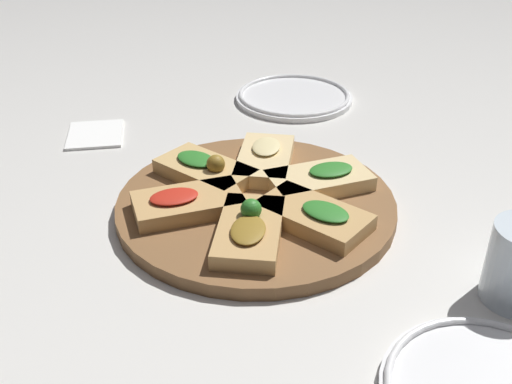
{
  "coord_description": "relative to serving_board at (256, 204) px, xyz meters",
  "views": [
    {
      "loc": [
        0.71,
        0.06,
        0.45
      ],
      "look_at": [
        0.0,
        0.0,
        0.03
      ],
      "focal_mm": 42.0,
      "sensor_mm": 36.0,
      "label": 1
    }
  ],
  "objects": [
    {
      "name": "serving_board",
      "position": [
        0.0,
        0.0,
        0.0
      ],
      "size": [
        0.39,
        0.39,
        0.02
      ],
      "primitive_type": "cylinder",
      "color": "brown",
      "rests_on": "ground_plane"
    },
    {
      "name": "focaccia_slice_0",
      "position": [
        -0.04,
        0.09,
        0.02
      ],
      "size": [
        0.13,
        0.16,
        0.03
      ],
      "color": "#E5C689",
      "rests_on": "serving_board"
    },
    {
      "name": "focaccia_slice_3",
      "position": [
        0.04,
        -0.09,
        0.02
      ],
      "size": [
        0.13,
        0.16,
        0.03
      ],
      "color": "tan",
      "rests_on": "serving_board"
    },
    {
      "name": "ground_plane",
      "position": [
        0.0,
        0.0,
        -0.01
      ],
      "size": [
        3.0,
        3.0,
        0.0
      ],
      "primitive_type": "plane",
      "color": "silver"
    },
    {
      "name": "plate_left",
      "position": [
        -0.42,
        0.04,
        -0.0
      ],
      "size": [
        0.23,
        0.23,
        0.02
      ],
      "color": "white",
      "rests_on": "ground_plane"
    },
    {
      "name": "focaccia_slice_5",
      "position": [
        0.06,
        0.08,
        0.02
      ],
      "size": [
        0.15,
        0.16,
        0.03
      ],
      "color": "tan",
      "rests_on": "serving_board"
    },
    {
      "name": "focaccia_slice_2",
      "position": [
        -0.05,
        -0.08,
        0.02
      ],
      "size": [
        0.15,
        0.16,
        0.04
      ],
      "color": "tan",
      "rests_on": "serving_board"
    },
    {
      "name": "focaccia_slice_1",
      "position": [
        -0.1,
        0.01,
        0.02
      ],
      "size": [
        0.15,
        0.09,
        0.03
      ],
      "color": "#E5C689",
      "rests_on": "serving_board"
    },
    {
      "name": "napkin_stack",
      "position": [
        -0.22,
        -0.3,
        -0.0
      ],
      "size": [
        0.13,
        0.12,
        0.01
      ],
      "primitive_type": "cube",
      "rotation": [
        0.0,
        0.0,
        0.24
      ],
      "color": "white",
      "rests_on": "ground_plane"
    },
    {
      "name": "focaccia_slice_4",
      "position": [
        0.1,
        -0.0,
        0.02
      ],
      "size": [
        0.15,
        0.08,
        0.04
      ],
      "color": "tan",
      "rests_on": "serving_board"
    }
  ]
}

